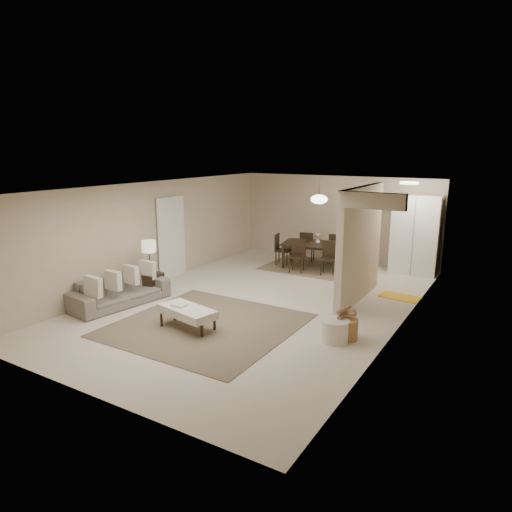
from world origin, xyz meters
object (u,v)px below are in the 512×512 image
Objects in this scene: ottoman_bench at (187,312)px; pantry_cabinet at (416,235)px; side_table at (151,284)px; round_pouf at (335,331)px; dining_table at (317,256)px; sofa at (120,291)px; wicker_basket at (346,329)px.

pantry_cabinet is at bearing 78.26° from ottoman_bench.
pantry_cabinet is 6.90m from side_table.
round_pouf is (-0.15, -5.24, -0.86)m from pantry_cabinet.
dining_table is at bearing 61.22° from side_table.
round_pouf is at bearing -3.73° from side_table.
sofa is 4.29× the size of round_pouf.
pantry_cabinet is at bearing 4.76° from dining_table.
pantry_cabinet is at bearing 46.14° from side_table.
side_table is at bearing 5.42° from sofa.
round_pouf is (2.56, 0.88, -0.14)m from ottoman_bench.
ottoman_bench is at bearing -29.96° from side_table.
dining_table reaches higher than wicker_basket.
dining_table is at bearing 119.36° from wicker_basket.
ottoman_bench is 2.71m from round_pouf.
wicker_basket is at bearing 56.16° from round_pouf.
sofa is at bearing -170.92° from wicker_basket.
sofa reaches higher than round_pouf.
pantry_cabinet reaches higher than round_pouf.
dining_table is (-2.30, 4.49, 0.15)m from round_pouf.
dining_table is at bearing -16.21° from sofa.
ottoman_bench is at bearing -89.47° from sofa.
sofa is 4.69m from round_pouf.
side_table is (0.05, 0.88, -0.06)m from sofa.
pantry_cabinet reaches higher than ottoman_bench.
ottoman_bench is 2.51× the size of round_pouf.
sofa is 0.88m from side_table.
round_pouf is 0.22m from wicker_basket.
sofa is 4.83m from wicker_basket.
wicker_basket is (-0.03, -5.06, -0.87)m from pantry_cabinet.
side_table is at bearing -131.15° from dining_table.
dining_table is at bearing 99.37° from ottoman_bench.
ottoman_bench is 2.89m from wicker_basket.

